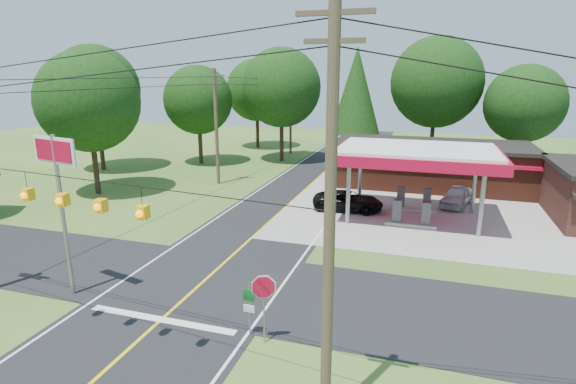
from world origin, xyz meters
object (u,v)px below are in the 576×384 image
(gas_canopy, at_px, (416,156))
(sedan_car, at_px, (457,196))
(big_stop_sign, at_px, (58,178))
(suv_car, at_px, (348,201))
(octagonal_stop_sign, at_px, (264,292))

(gas_canopy, distance_m, sedan_car, 6.13)
(big_stop_sign, bearing_deg, suv_car, 59.76)
(sedan_car, distance_m, big_stop_sign, 26.56)
(octagonal_stop_sign, bearing_deg, suv_car, 90.00)
(gas_canopy, relative_size, sedan_car, 2.52)
(octagonal_stop_sign, bearing_deg, sedan_car, 70.20)
(gas_canopy, height_order, big_stop_sign, big_stop_sign)
(big_stop_sign, xyz_separation_m, octagonal_stop_sign, (9.50, -0.96, -3.32))
(sedan_car, relative_size, big_stop_sign, 0.59)
(gas_canopy, relative_size, big_stop_sign, 1.48)
(suv_car, distance_m, octagonal_stop_sign, 17.31)
(suv_car, relative_size, big_stop_sign, 0.69)
(gas_canopy, bearing_deg, suv_car, 174.62)
(gas_canopy, xyz_separation_m, suv_car, (-4.50, 0.42, -3.58))
(suv_car, xyz_separation_m, sedan_car, (7.50, 3.58, 0.03))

